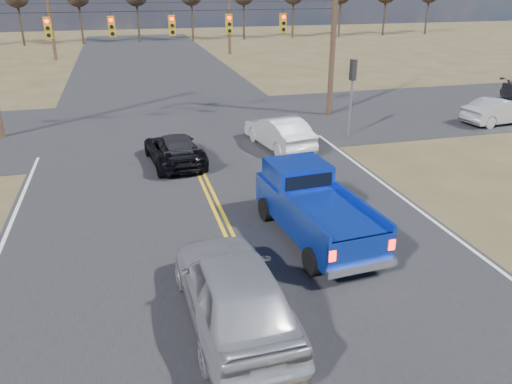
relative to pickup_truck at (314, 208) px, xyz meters
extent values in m
plane|color=brown|center=(-2.51, -3.77, -1.00)|extent=(160.00, 160.00, 0.00)
cube|color=#28282B|center=(-2.51, 6.23, -1.00)|extent=(14.00, 120.00, 0.02)
cube|color=#28282B|center=(-2.51, 14.23, -1.00)|extent=(120.00, 12.00, 0.02)
cylinder|color=#473323|center=(6.49, 14.23, 4.00)|extent=(0.32, 0.32, 10.00)
cylinder|color=black|center=(-2.51, 14.23, 5.00)|extent=(18.00, 0.02, 0.02)
cylinder|color=black|center=(-2.51, 14.23, 5.40)|extent=(18.00, 0.02, 0.02)
cube|color=#B28C14|center=(-8.51, 14.23, 4.30)|extent=(0.34, 0.24, 1.00)
cylinder|color=#FF0C05|center=(-8.51, 14.09, 4.63)|extent=(0.20, 0.06, 0.20)
cylinder|color=black|center=(-8.51, 14.09, 4.30)|extent=(0.20, 0.06, 0.20)
cylinder|color=black|center=(-8.51, 14.09, 3.97)|extent=(0.20, 0.06, 0.20)
cube|color=black|center=(-8.51, 14.06, 4.74)|extent=(0.24, 0.14, 0.03)
cube|color=#B28C14|center=(-5.51, 14.23, 4.30)|extent=(0.34, 0.24, 1.00)
cylinder|color=#FF0C05|center=(-5.51, 14.09, 4.63)|extent=(0.20, 0.06, 0.20)
cylinder|color=black|center=(-5.51, 14.09, 4.30)|extent=(0.20, 0.06, 0.20)
cylinder|color=black|center=(-5.51, 14.09, 3.97)|extent=(0.20, 0.06, 0.20)
cube|color=black|center=(-5.51, 14.06, 4.74)|extent=(0.24, 0.14, 0.03)
cube|color=#B28C14|center=(-2.51, 14.23, 4.30)|extent=(0.34, 0.24, 1.00)
cylinder|color=#FF0C05|center=(-2.51, 14.09, 4.63)|extent=(0.20, 0.06, 0.20)
cylinder|color=black|center=(-2.51, 14.09, 4.30)|extent=(0.20, 0.06, 0.20)
cylinder|color=black|center=(-2.51, 14.09, 3.97)|extent=(0.20, 0.06, 0.20)
cube|color=black|center=(-2.51, 14.06, 4.74)|extent=(0.24, 0.14, 0.03)
cube|color=#B28C14|center=(0.49, 14.23, 4.30)|extent=(0.34, 0.24, 1.00)
cylinder|color=#FF0C05|center=(0.49, 14.09, 4.63)|extent=(0.20, 0.06, 0.20)
cylinder|color=black|center=(0.49, 14.09, 4.30)|extent=(0.20, 0.06, 0.20)
cylinder|color=black|center=(0.49, 14.09, 3.97)|extent=(0.20, 0.06, 0.20)
cube|color=black|center=(0.49, 14.06, 4.74)|extent=(0.24, 0.14, 0.03)
cube|color=#B28C14|center=(3.49, 14.23, 4.30)|extent=(0.34, 0.24, 1.00)
cylinder|color=#FF0C05|center=(3.49, 14.09, 4.63)|extent=(0.20, 0.06, 0.20)
cylinder|color=black|center=(3.49, 14.09, 4.30)|extent=(0.20, 0.06, 0.20)
cylinder|color=black|center=(3.49, 14.09, 3.97)|extent=(0.20, 0.06, 0.20)
cube|color=black|center=(3.49, 14.06, 4.74)|extent=(0.24, 0.14, 0.03)
cylinder|color=slate|center=(5.69, 9.73, 0.60)|extent=(0.12, 0.12, 3.20)
cube|color=black|center=(5.69, 9.73, 2.40)|extent=(0.24, 0.34, 1.00)
cylinder|color=#473323|center=(-11.51, 42.23, 4.00)|extent=(0.32, 0.32, 10.00)
cylinder|color=#473323|center=(6.49, 42.23, 4.00)|extent=(0.32, 0.32, 10.00)
cylinder|color=#33261C|center=(-16.51, 56.23, 1.75)|extent=(0.28, 0.28, 5.50)
cylinder|color=#33261C|center=(-9.51, 56.23, 1.75)|extent=(0.28, 0.28, 5.50)
cylinder|color=#33261C|center=(-2.51, 56.23, 1.75)|extent=(0.28, 0.28, 5.50)
cylinder|color=#33261C|center=(4.49, 56.23, 1.75)|extent=(0.28, 0.28, 5.50)
cylinder|color=#33261C|center=(11.49, 56.23, 1.75)|extent=(0.28, 0.28, 5.50)
cylinder|color=#33261C|center=(18.49, 56.23, 1.75)|extent=(0.28, 0.28, 5.50)
cylinder|color=#33261C|center=(25.49, 56.23, 1.75)|extent=(0.28, 0.28, 5.50)
cylinder|color=#33261C|center=(32.49, 56.23, 1.75)|extent=(0.28, 0.28, 5.50)
cylinder|color=#33261C|center=(39.49, 56.23, 1.75)|extent=(0.28, 0.28, 5.50)
cylinder|color=black|center=(-0.77, -2.04, -0.60)|extent=(0.38, 0.81, 0.79)
cylinder|color=black|center=(1.10, -1.88, -0.60)|extent=(0.38, 0.81, 0.79)
cylinder|color=black|center=(-1.07, 1.51, -0.60)|extent=(0.38, 0.81, 0.79)
cylinder|color=black|center=(0.80, 1.67, -0.60)|extent=(0.38, 0.81, 0.79)
cube|color=#1032B5|center=(0.02, -0.18, -0.11)|extent=(2.41, 5.48, 0.99)
cube|color=#1032B5|center=(-0.10, 1.24, 0.70)|extent=(1.96, 1.83, 0.71)
cube|color=black|center=(-0.04, 0.43, 0.70)|extent=(1.58, 0.19, 0.44)
cube|color=#1032B5|center=(-0.83, -1.30, 0.49)|extent=(0.37, 3.26, 0.20)
cube|color=#1032B5|center=(1.04, -1.14, 0.49)|extent=(0.37, 3.26, 0.20)
cube|color=#1032B5|center=(0.23, -2.82, 0.09)|extent=(1.98, 0.24, 0.59)
cube|color=silver|center=(0.24, -2.89, -0.45)|extent=(2.03, 0.34, 0.22)
cube|color=#FF0C05|center=(-0.63, -2.94, 0.04)|extent=(0.18, 0.07, 0.30)
cube|color=#FF0C05|center=(1.10, -2.79, 0.04)|extent=(0.18, 0.07, 0.30)
imported|color=#A6A8AE|center=(-3.31, -3.55, -0.08)|extent=(2.34, 5.47, 1.84)
imported|color=black|center=(-3.40, 8.00, -0.37)|extent=(2.53, 4.70, 1.25)
imported|color=silver|center=(1.70, 8.96, -0.23)|extent=(2.39, 4.86, 1.53)
imported|color=#2D2D31|center=(-3.31, 8.06, -0.35)|extent=(2.03, 4.52, 1.29)
imported|color=#B0B3B9|center=(14.92, 9.95, -0.28)|extent=(2.10, 4.54, 1.44)
camera|label=1|loc=(-5.29, -12.96, 6.40)|focal=35.00mm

